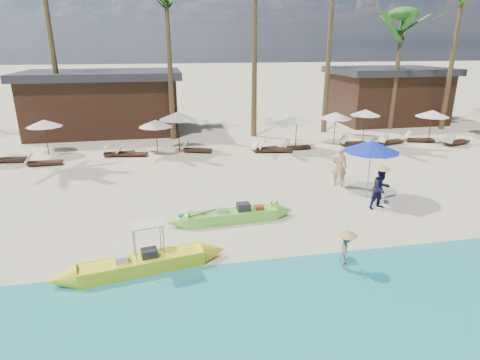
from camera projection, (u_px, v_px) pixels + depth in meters
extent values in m
plane|color=beige|center=(282.00, 222.00, 14.52)|extent=(240.00, 240.00, 0.00)
cube|color=tan|center=(341.00, 306.00, 9.88)|extent=(240.00, 4.50, 0.01)
cube|color=#6BD841|center=(232.00, 216.00, 14.51)|extent=(3.33, 0.89, 0.39)
cube|color=white|center=(232.00, 216.00, 14.50)|extent=(2.86, 0.67, 0.18)
cube|color=#262628|center=(243.00, 208.00, 14.51)|extent=(0.49, 0.39, 0.36)
cube|color=silver|center=(221.00, 210.00, 14.37)|extent=(0.38, 0.33, 0.29)
cube|color=#AE2F17|center=(259.00, 209.00, 14.62)|extent=(0.33, 0.28, 0.23)
cylinder|color=#AE2F17|center=(204.00, 215.00, 14.26)|extent=(0.23, 0.23, 0.09)
cylinder|color=#262628|center=(197.00, 217.00, 14.10)|extent=(0.21, 0.21, 0.08)
sphere|color=tan|center=(188.00, 216.00, 14.06)|extent=(0.19, 0.19, 0.19)
cylinder|color=yellow|center=(271.00, 206.00, 14.88)|extent=(0.15, 0.15, 0.19)
cylinder|color=yellow|center=(276.00, 206.00, 14.93)|extent=(0.15, 0.15, 0.19)
cube|color=yellow|center=(142.00, 265.00, 11.33)|extent=(3.55, 1.35, 0.42)
cube|color=white|center=(142.00, 264.00, 11.33)|extent=(3.03, 1.07, 0.19)
cube|color=#262628|center=(149.00, 254.00, 11.32)|extent=(0.50, 0.43, 0.33)
cube|color=silver|center=(121.00, 260.00, 11.06)|extent=(0.40, 0.37, 0.28)
cube|color=beige|center=(147.00, 224.00, 11.02)|extent=(0.97, 0.75, 0.03)
imported|color=tan|center=(339.00, 167.00, 17.93)|extent=(0.77, 0.64, 1.80)
imported|color=black|center=(381.00, 189.00, 15.46)|extent=(0.91, 0.78, 1.65)
imported|color=gray|center=(346.00, 249.00, 11.21)|extent=(0.57, 0.72, 0.98)
cylinder|color=#99999E|center=(369.00, 170.00, 16.51)|extent=(0.05, 0.05, 2.36)
cone|color=#1229B0|center=(372.00, 146.00, 16.18)|extent=(2.26, 2.26, 0.46)
cylinder|color=#341F15|center=(46.00, 138.00, 23.03)|extent=(0.05, 0.05, 1.96)
cone|color=beige|center=(44.00, 123.00, 22.76)|extent=(1.96, 1.96, 0.39)
cube|color=#341F15|center=(8.00, 159.00, 21.73)|extent=(1.82, 0.74, 0.13)
cube|color=#341F15|center=(45.00, 163.00, 21.20)|extent=(1.73, 0.60, 0.12)
cube|color=beige|center=(29.00, 158.00, 20.95)|extent=(0.40, 0.56, 0.50)
cylinder|color=#341F15|center=(157.00, 138.00, 22.99)|extent=(0.05, 0.05, 1.97)
cone|color=beige|center=(156.00, 123.00, 22.71)|extent=(1.97, 1.97, 0.39)
cube|color=#341F15|center=(120.00, 153.00, 22.97)|extent=(1.80, 0.72, 0.12)
cube|color=beige|center=(105.00, 149.00, 22.67)|extent=(0.44, 0.60, 0.51)
cube|color=#341F15|center=(133.00, 154.00, 22.89)|extent=(1.70, 0.84, 0.12)
cube|color=beige|center=(120.00, 149.00, 22.80)|extent=(0.46, 0.59, 0.48)
cylinder|color=#341F15|center=(179.00, 132.00, 23.85)|extent=(0.06, 0.06, 2.25)
cone|color=beige|center=(178.00, 116.00, 23.54)|extent=(2.25, 2.25, 0.45)
cube|color=#341F15|center=(197.00, 150.00, 23.70)|extent=(1.75, 1.06, 0.12)
cube|color=beige|center=(185.00, 145.00, 23.71)|extent=(0.53, 0.63, 0.49)
cylinder|color=#341F15|center=(296.00, 133.00, 24.10)|extent=(0.05, 0.05, 2.02)
cone|color=beige|center=(297.00, 119.00, 23.82)|extent=(2.02, 2.02, 0.40)
cube|color=#341F15|center=(266.00, 149.00, 23.98)|extent=(1.72, 0.90, 0.12)
cube|color=beige|center=(255.00, 145.00, 23.61)|extent=(0.48, 0.60, 0.48)
cube|color=#341F15|center=(276.00, 149.00, 23.74)|extent=(1.96, 0.98, 0.13)
cube|color=beige|center=(262.00, 144.00, 23.65)|extent=(0.53, 0.68, 0.55)
cylinder|color=#341F15|center=(335.00, 129.00, 25.24)|extent=(0.05, 0.05, 2.02)
cone|color=beige|center=(336.00, 115.00, 24.96)|extent=(2.02, 2.02, 0.40)
cube|color=#341F15|center=(297.00, 147.00, 24.35)|extent=(1.58, 0.53, 0.11)
cube|color=beige|center=(287.00, 143.00, 24.12)|extent=(0.36, 0.51, 0.46)
cube|color=#341F15|center=(354.00, 143.00, 25.33)|extent=(1.74, 0.71, 0.12)
cube|color=beige|center=(344.00, 139.00, 25.03)|extent=(0.43, 0.58, 0.49)
cylinder|color=#341F15|center=(364.00, 125.00, 26.58)|extent=(0.05, 0.05, 1.96)
cone|color=beige|center=(365.00, 112.00, 26.31)|extent=(1.96, 1.96, 0.39)
cube|color=#341F15|center=(391.00, 142.00, 25.65)|extent=(1.84, 1.04, 0.12)
cube|color=beige|center=(383.00, 138.00, 25.22)|extent=(0.54, 0.65, 0.51)
cylinder|color=#341F15|center=(430.00, 127.00, 25.66)|extent=(0.05, 0.05, 2.06)
cone|color=beige|center=(433.00, 113.00, 25.37)|extent=(2.06, 2.06, 0.41)
cube|color=#341F15|center=(419.00, 140.00, 26.19)|extent=(1.86, 1.01, 0.12)
cube|color=beige|center=(408.00, 135.00, 26.14)|extent=(0.53, 0.65, 0.52)
cube|color=#341F15|center=(457.00, 142.00, 25.51)|extent=(1.98, 1.17, 0.13)
cube|color=beige|center=(449.00, 138.00, 25.02)|extent=(0.59, 0.71, 0.55)
cone|color=brown|center=(53.00, 55.00, 24.87)|extent=(0.40, 0.40, 10.89)
cone|color=brown|center=(170.00, 61.00, 25.54)|extent=(0.40, 0.40, 10.08)
cone|color=brown|center=(255.00, 51.00, 26.10)|extent=(0.40, 0.40, 11.26)
cone|color=brown|center=(330.00, 36.00, 27.09)|extent=(0.40, 0.40, 13.16)
cone|color=brown|center=(396.00, 74.00, 29.02)|extent=(0.40, 0.40, 8.07)
ellipsoid|color=#236619|center=(404.00, 14.00, 27.71)|extent=(2.08, 2.08, 0.88)
cone|color=brown|center=(453.00, 55.00, 28.50)|extent=(0.40, 0.40, 10.64)
cube|color=#341F15|center=(105.00, 105.00, 28.71)|extent=(10.00, 6.00, 3.80)
cube|color=#2D2D33|center=(102.00, 75.00, 28.01)|extent=(10.80, 6.60, 0.50)
cube|color=#341F15|center=(386.00, 98.00, 32.69)|extent=(8.00, 6.00, 3.80)
cube|color=#2D2D33|center=(389.00, 71.00, 31.99)|extent=(8.80, 6.60, 0.50)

